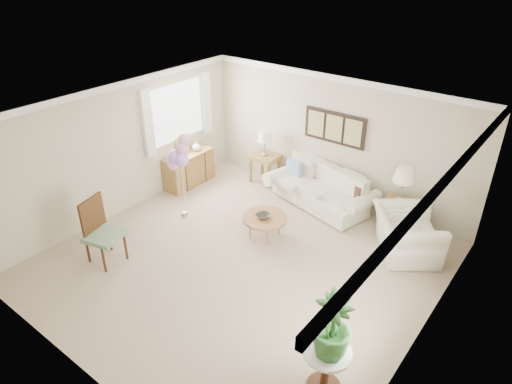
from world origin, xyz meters
TOP-DOWN VIEW (x-y plane):
  - ground_plane at (0.00, 0.00)m, footprint 6.00×6.00m
  - room_shell at (-0.11, 0.09)m, footprint 6.04×6.04m
  - wall_art_triptych at (0.00, 2.96)m, footprint 1.35×0.06m
  - sofa at (0.05, 2.51)m, footprint 2.42×1.30m
  - end_table_left at (-1.49, 2.64)m, footprint 0.60×0.54m
  - end_table_right at (1.65, 2.63)m, footprint 0.54×0.49m
  - lamp_left at (-1.49, 2.64)m, footprint 0.33×0.33m
  - lamp_right at (1.65, 2.63)m, footprint 0.38×0.38m
  - coffee_table at (-0.16, 0.86)m, footprint 0.83×0.83m
  - decor_bowl at (-0.17, 0.83)m, footprint 0.33×0.33m
  - armchair at (2.08, 1.95)m, footprint 1.53×1.56m
  - side_table at (2.39, -1.34)m, footprint 0.59×0.59m
  - potted_plant at (2.42, -1.35)m, footprint 0.62×0.62m
  - accent_chair at (-1.93, -1.38)m, footprint 0.68×0.68m
  - credenza at (-2.76, 1.50)m, footprint 0.46×1.20m
  - vase_white at (-2.74, 1.26)m, footprint 0.24×0.24m
  - vase_sage at (-2.74, 1.76)m, footprint 0.26×0.26m
  - balloon_cluster at (-1.85, 0.45)m, footprint 0.48×0.42m

SIDE VIEW (x-z plane):
  - ground_plane at x=0.00m, z-range 0.00..0.00m
  - sofa at x=0.05m, z-range -0.09..0.73m
  - credenza at x=-2.76m, z-range 0.00..0.74m
  - armchair at x=2.08m, z-range 0.00..0.77m
  - coffee_table at x=-0.16m, z-range 0.18..0.60m
  - decor_bowl at x=-0.17m, z-range 0.42..0.48m
  - side_table at x=2.39m, z-range 0.16..0.80m
  - end_table_right at x=1.65m, z-range 0.20..0.79m
  - end_table_left at x=-1.49m, z-range 0.22..0.87m
  - accent_chair at x=-1.93m, z-range 0.02..1.16m
  - vase_white at x=-2.74m, z-range 0.74..0.93m
  - vase_sage at x=-2.74m, z-range 0.74..0.95m
  - potted_plant at x=2.42m, z-range 0.64..1.50m
  - lamp_left at x=-1.49m, z-range 0.80..1.38m
  - lamp_right at x=1.65m, z-range 0.77..1.44m
  - balloon_cluster at x=-1.85m, z-range 0.50..2.25m
  - wall_art_triptych at x=0.00m, z-range 1.23..1.88m
  - room_shell at x=-0.11m, z-range 0.33..2.93m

